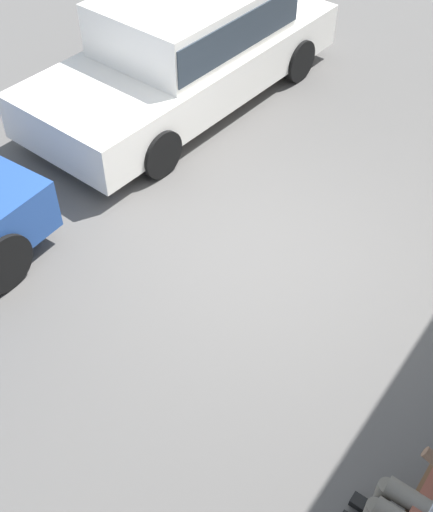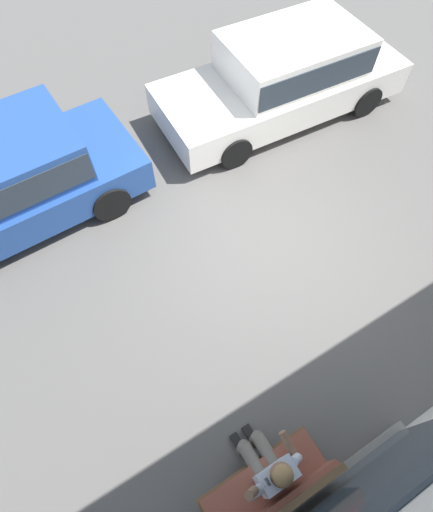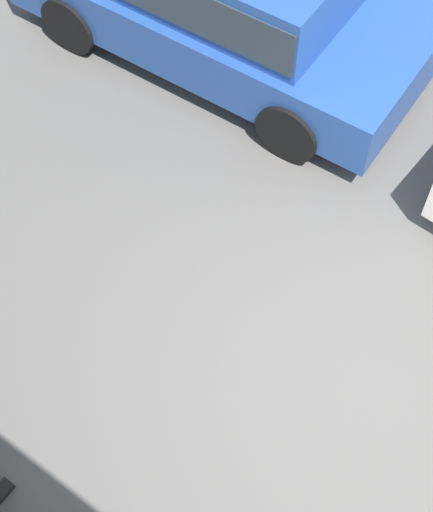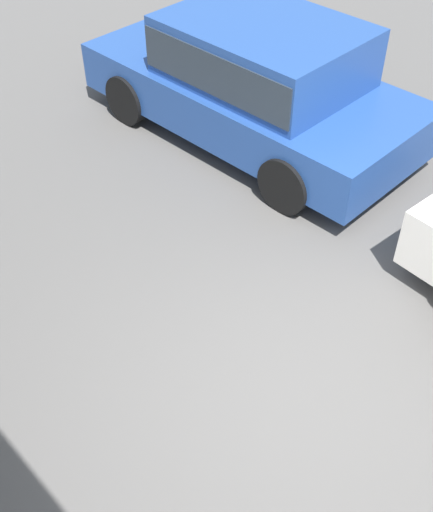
# 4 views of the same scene
# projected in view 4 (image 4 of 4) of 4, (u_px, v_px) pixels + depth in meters

# --- Properties ---
(ground_plane) EXTENTS (60.00, 60.00, 0.00)m
(ground_plane) POSITION_uv_depth(u_px,v_px,m) (309.00, 402.00, 5.15)
(ground_plane) COLOR #565451
(parked_car_mid) EXTENTS (4.27, 2.06, 1.48)m
(parked_car_mid) POSITION_uv_depth(u_px,v_px,m) (256.00, 76.00, 7.54)
(parked_car_mid) COLOR #23478E
(parked_car_mid) RESTS_ON ground_plane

